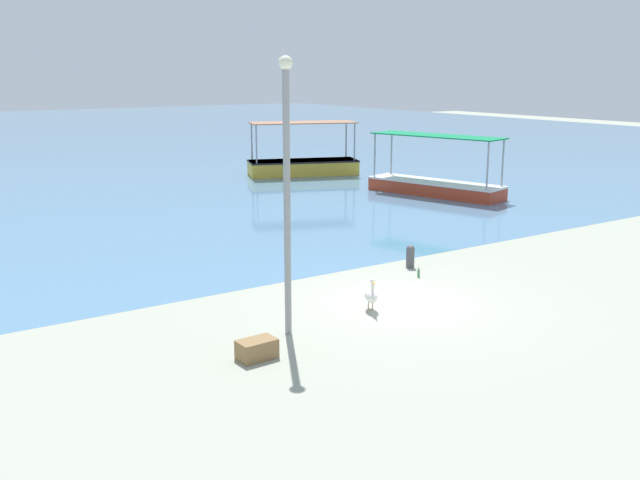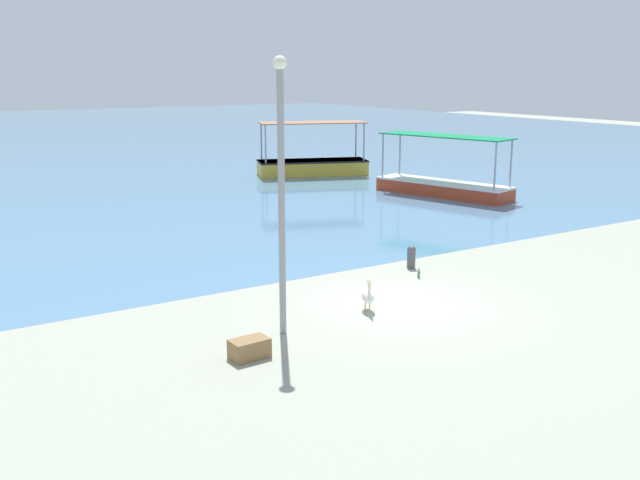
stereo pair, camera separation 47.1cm
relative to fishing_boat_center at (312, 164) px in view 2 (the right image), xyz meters
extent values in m
plane|color=#9A9F8C|center=(-9.49, -19.30, -0.56)|extent=(120.00, 120.00, 0.00)
cube|color=teal|center=(-9.49, 28.70, -0.55)|extent=(110.00, 90.00, 0.00)
cube|color=gold|center=(0.00, 0.00, -0.17)|extent=(5.93, 3.67, 0.77)
cube|color=black|center=(0.00, 0.00, 0.17)|extent=(5.98, 3.72, 0.08)
cylinder|color=#99999E|center=(2.69, -0.12, 1.18)|extent=(0.08, 0.08, 1.93)
cylinder|color=#99999E|center=(2.14, -1.64, 1.18)|extent=(0.08, 0.08, 1.93)
cylinder|color=#99999E|center=(-2.14, 1.64, 1.18)|extent=(0.08, 0.08, 1.93)
cylinder|color=#99999E|center=(-2.69, 0.12, 1.18)|extent=(0.08, 0.08, 1.93)
cube|color=#98684C|center=(0.00, 0.00, 2.17)|extent=(5.78, 3.70, 0.05)
cube|color=#BA3D22|center=(1.50, -8.50, -0.25)|extent=(3.12, 6.38, 0.60)
cube|color=silver|center=(1.50, -8.50, 0.01)|extent=(3.17, 6.43, 0.08)
cylinder|color=#99999E|center=(0.12, -5.93, 1.03)|extent=(0.08, 0.08, 1.96)
cylinder|color=#99999E|center=(1.38, -5.59, 1.03)|extent=(0.08, 0.08, 1.96)
cylinder|color=#99999E|center=(1.62, -11.42, 1.03)|extent=(0.08, 0.08, 1.96)
cylinder|color=#99999E|center=(2.88, -11.08, 1.03)|extent=(0.08, 0.08, 1.96)
cube|color=#0E7C47|center=(1.50, -8.50, 2.04)|extent=(3.17, 6.21, 0.05)
cylinder|color=#E0997A|center=(-10.34, -19.32, -0.45)|extent=(0.03, 0.03, 0.22)
cylinder|color=#E0997A|center=(-10.43, -19.28, -0.45)|extent=(0.03, 0.03, 0.22)
ellipsoid|color=white|center=(-10.40, -19.33, -0.20)|extent=(0.49, 0.63, 0.32)
ellipsoid|color=white|center=(-10.29, -19.10, -0.18)|extent=(0.18, 0.20, 0.10)
cylinder|color=white|center=(-10.46, -19.47, 0.03)|extent=(0.07, 0.07, 0.26)
sphere|color=white|center=(-10.46, -19.47, 0.19)|extent=(0.11, 0.11, 0.11)
cone|color=#E5933F|center=(-10.53, -19.62, 0.18)|extent=(0.18, 0.29, 0.06)
cylinder|color=gray|center=(-12.71, -19.52, 2.12)|extent=(0.14, 0.14, 5.36)
sphere|color=#EAEACC|center=(-12.71, -19.52, 4.92)|extent=(0.28, 0.28, 0.28)
cylinder|color=#47474C|center=(-7.25, -17.03, -0.31)|extent=(0.23, 0.23, 0.49)
sphere|color=#4C4C51|center=(-7.25, -17.03, -0.04)|extent=(0.24, 0.24, 0.24)
cube|color=olive|center=(-13.91, -20.35, -0.37)|extent=(0.75, 0.48, 0.38)
cylinder|color=#3F7F4C|center=(-7.70, -17.89, -0.46)|extent=(0.07, 0.07, 0.20)
cylinder|color=#3F7F4C|center=(-7.70, -17.89, -0.32)|extent=(0.03, 0.03, 0.07)
camera|label=1|loc=(-19.91, -31.53, 4.76)|focal=40.00mm
camera|label=2|loc=(-19.51, -31.79, 4.76)|focal=40.00mm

